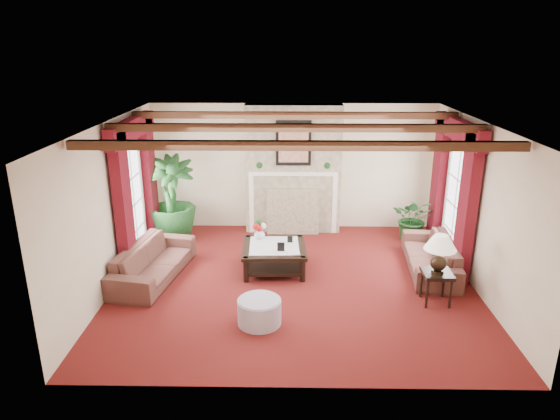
{
  "coord_description": "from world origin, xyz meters",
  "views": [
    {
      "loc": [
        -0.11,
        -7.69,
        3.89
      ],
      "look_at": [
        -0.24,
        0.4,
        1.17
      ],
      "focal_mm": 32.0,
      "sensor_mm": 36.0,
      "label": 1
    }
  ],
  "objects_px": {
    "sofa_right": "(431,250)",
    "coffee_table": "(274,258)",
    "potted_palm": "(172,217)",
    "sofa_left": "(153,256)",
    "side_table": "(436,287)",
    "ottoman": "(259,312)"
  },
  "relations": [
    {
      "from": "ottoman",
      "to": "sofa_right",
      "type": "bearing_deg",
      "value": 32.13
    },
    {
      "from": "coffee_table",
      "to": "side_table",
      "type": "bearing_deg",
      "value": -26.27
    },
    {
      "from": "potted_palm",
      "to": "sofa_right",
      "type": "bearing_deg",
      "value": -15.54
    },
    {
      "from": "potted_palm",
      "to": "ottoman",
      "type": "height_order",
      "value": "potted_palm"
    },
    {
      "from": "sofa_left",
      "to": "side_table",
      "type": "relative_size",
      "value": 4.07
    },
    {
      "from": "sofa_left",
      "to": "sofa_right",
      "type": "relative_size",
      "value": 1.06
    },
    {
      "from": "sofa_left",
      "to": "sofa_right",
      "type": "distance_m",
      "value": 4.89
    },
    {
      "from": "sofa_left",
      "to": "sofa_right",
      "type": "bearing_deg",
      "value": -75.68
    },
    {
      "from": "sofa_right",
      "to": "coffee_table",
      "type": "bearing_deg",
      "value": -84.09
    },
    {
      "from": "sofa_left",
      "to": "potted_palm",
      "type": "relative_size",
      "value": 1.09
    },
    {
      "from": "ottoman",
      "to": "potted_palm",
      "type": "bearing_deg",
      "value": 121.35
    },
    {
      "from": "sofa_left",
      "to": "potted_palm",
      "type": "distance_m",
      "value": 1.76
    },
    {
      "from": "sofa_left",
      "to": "coffee_table",
      "type": "relative_size",
      "value": 1.92
    },
    {
      "from": "potted_palm",
      "to": "side_table",
      "type": "relative_size",
      "value": 3.73
    },
    {
      "from": "potted_palm",
      "to": "side_table",
      "type": "bearing_deg",
      "value": -28.67
    },
    {
      "from": "potted_palm",
      "to": "coffee_table",
      "type": "xyz_separation_m",
      "value": [
        2.13,
        -1.4,
        -0.26
      ]
    },
    {
      "from": "sofa_left",
      "to": "side_table",
      "type": "xyz_separation_m",
      "value": [
        4.64,
        -0.81,
        -0.14
      ]
    },
    {
      "from": "sofa_left",
      "to": "sofa_right",
      "type": "height_order",
      "value": "sofa_left"
    },
    {
      "from": "side_table",
      "to": "sofa_left",
      "type": "bearing_deg",
      "value": 170.09
    },
    {
      "from": "sofa_left",
      "to": "potted_palm",
      "type": "xyz_separation_m",
      "value": [
        -0.05,
        1.75,
        0.09
      ]
    },
    {
      "from": "sofa_right",
      "to": "ottoman",
      "type": "bearing_deg",
      "value": -52.67
    },
    {
      "from": "sofa_right",
      "to": "coffee_table",
      "type": "xyz_separation_m",
      "value": [
        -2.79,
        -0.03,
        -0.16
      ]
    }
  ]
}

